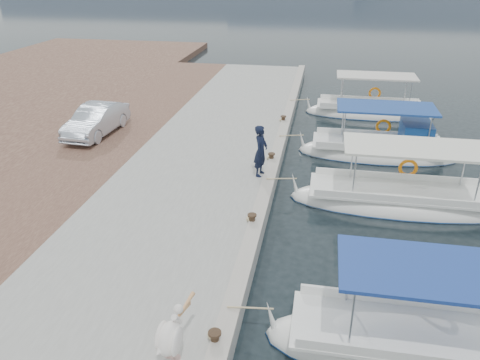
% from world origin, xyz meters
% --- Properties ---
extents(ground, '(400.00, 400.00, 0.00)m').
position_xyz_m(ground, '(0.00, 0.00, 0.00)').
color(ground, black).
rests_on(ground, ground).
extents(concrete_quay, '(6.00, 40.00, 0.50)m').
position_xyz_m(concrete_quay, '(-3.00, 5.00, 0.25)').
color(concrete_quay, gray).
rests_on(concrete_quay, ground).
extents(quay_curb, '(0.44, 40.00, 0.12)m').
position_xyz_m(quay_curb, '(-0.22, 5.00, 0.56)').
color(quay_curb, '#A19A8F').
rests_on(quay_curb, concrete_quay).
extents(cobblestone_strip, '(4.00, 40.00, 0.50)m').
position_xyz_m(cobblestone_strip, '(-8.00, 5.00, 0.25)').
color(cobblestone_strip, brown).
rests_on(cobblestone_strip, ground).
extents(fishing_caique_b, '(6.45, 2.18, 2.83)m').
position_xyz_m(fishing_caique_b, '(3.81, -2.49, 0.13)').
color(fishing_caique_b, white).
rests_on(fishing_caique_b, ground).
extents(fishing_caique_c, '(7.64, 2.29, 2.83)m').
position_xyz_m(fishing_caique_c, '(4.40, 4.48, 0.12)').
color(fishing_caique_c, white).
rests_on(fishing_caique_c, ground).
extents(fishing_caique_d, '(6.77, 2.32, 2.83)m').
position_xyz_m(fishing_caique_d, '(4.08, 9.09, 0.19)').
color(fishing_caique_d, white).
rests_on(fishing_caique_d, ground).
extents(fishing_caique_e, '(6.93, 2.15, 2.83)m').
position_xyz_m(fishing_caique_e, '(4.05, 15.09, 0.12)').
color(fishing_caique_e, white).
rests_on(fishing_caique_e, ground).
extents(mooring_bollards, '(0.28, 20.28, 0.33)m').
position_xyz_m(mooring_bollards, '(-0.35, 1.50, 0.69)').
color(mooring_bollards, black).
rests_on(mooring_bollards, concrete_quay).
extents(pelican, '(0.65, 1.38, 1.06)m').
position_xyz_m(pelican, '(-1.12, -3.99, 1.05)').
color(pelican, tan).
rests_on(pelican, concrete_quay).
extents(fisherman, '(0.60, 0.78, 1.92)m').
position_xyz_m(fisherman, '(-0.60, 5.10, 1.46)').
color(fisherman, black).
rests_on(fisherman, concrete_quay).
extents(parked_car, '(1.64, 4.14, 1.34)m').
position_xyz_m(parked_car, '(-8.60, 8.26, 1.17)').
color(parked_car, silver).
rests_on(parked_car, cobblestone_strip).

